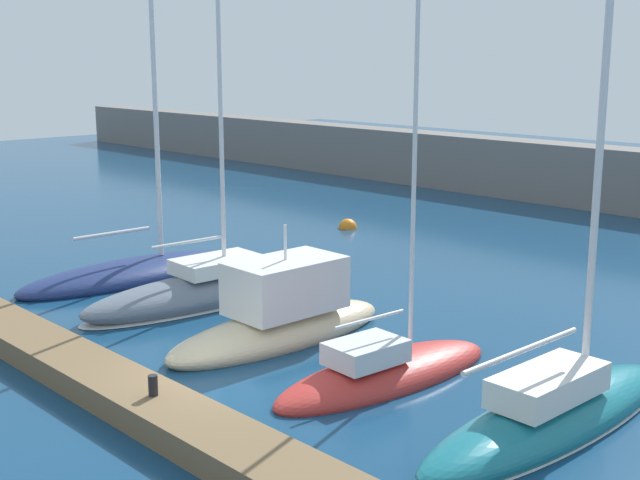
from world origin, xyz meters
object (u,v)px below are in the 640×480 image
sailboat_slate_second (209,288)px  sailboat_navy_nearest (134,270)px  sailboat_red_fourth (384,372)px  dock_bollard (153,385)px  sailboat_teal_fifth (552,411)px  mooring_buoy_orange (348,228)px  motorboat_sand_third (282,317)px

sailboat_slate_second → sailboat_navy_nearest: bearing=95.9°
sailboat_slate_second → sailboat_red_fourth: (8.14, -0.88, -0.24)m
sailboat_red_fourth → dock_bollard: 5.51m
sailboat_navy_nearest → sailboat_red_fourth: size_ratio=1.30×
sailboat_red_fourth → sailboat_teal_fifth: size_ratio=0.85×
sailboat_navy_nearest → mooring_buoy_orange: size_ratio=19.49×
motorboat_sand_third → mooring_buoy_orange: bearing=38.8°
sailboat_red_fourth → sailboat_teal_fifth: bearing=-78.6°
sailboat_navy_nearest → motorboat_sand_third: bearing=-91.5°
sailboat_red_fourth → dock_bollard: sailboat_red_fourth is taller
sailboat_slate_second → mooring_buoy_orange: sailboat_slate_second is taller
sailboat_red_fourth → sailboat_teal_fifth: 4.15m
mooring_buoy_orange → sailboat_red_fourth: bearing=-42.5°
dock_bollard → sailboat_teal_fifth: bearing=44.7°
sailboat_navy_nearest → motorboat_sand_third: 8.28m
sailboat_teal_fifth → sailboat_navy_nearest: bearing=90.3°
sailboat_navy_nearest → mooring_buoy_orange: sailboat_navy_nearest is taller
sailboat_red_fourth → dock_bollard: (-1.71, -5.20, 0.61)m
motorboat_sand_third → dock_bollard: size_ratio=16.11×
sailboat_slate_second → dock_bollard: size_ratio=32.05×
sailboat_navy_nearest → sailboat_teal_fifth: size_ratio=1.11×
sailboat_red_fourth → sailboat_teal_fifth: (4.11, 0.55, 0.17)m
sailboat_teal_fifth → dock_bollard: bearing=135.5°
sailboat_navy_nearest → sailboat_slate_second: (4.02, 0.20, 0.14)m
sailboat_slate_second → mooring_buoy_orange: 12.36m
mooring_buoy_orange → dock_bollard: size_ratio=1.87×
motorboat_sand_third → mooring_buoy_orange: (-9.33, 11.92, -0.61)m
sailboat_navy_nearest → sailboat_teal_fifth: (16.27, -0.13, 0.08)m
sailboat_navy_nearest → sailboat_teal_fifth: 16.27m
dock_bollard → mooring_buoy_orange: bearing=123.6°
mooring_buoy_orange → motorboat_sand_third: bearing=-52.0°
sailboat_slate_second → mooring_buoy_orange: size_ratio=17.13×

